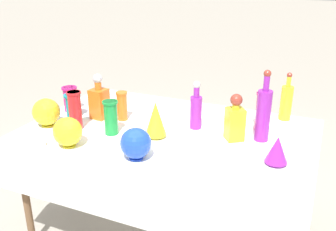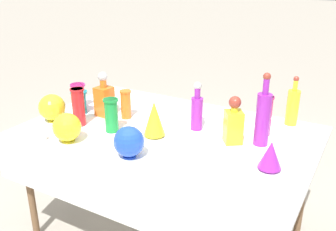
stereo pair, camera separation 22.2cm
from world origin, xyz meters
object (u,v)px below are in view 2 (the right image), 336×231
(tall_bottle_0, at_px, (263,117))
(cardboard_box_behind_left, at_px, (264,145))
(tall_bottle_2, at_px, (293,106))
(square_decanter_0, at_px, (104,98))
(round_bowl_0, at_px, (52,107))
(slender_vase_3, at_px, (78,95))
(tall_bottle_1, at_px, (197,110))
(fluted_vase_1, at_px, (271,155))
(round_bowl_2, at_px, (67,127))
(slender_vase_0, at_px, (79,101))
(fluted_vase_0, at_px, (154,118))
(slender_vase_1, at_px, (78,106))
(square_decanter_1, at_px, (234,123))
(slender_vase_5, at_px, (111,114))
(slender_vase_4, at_px, (265,115))
(round_bowl_1, at_px, (129,142))
(slender_vase_2, at_px, (126,103))

(tall_bottle_0, relative_size, cardboard_box_behind_left, 0.74)
(tall_bottle_2, xyz_separation_m, square_decanter_0, (-1.11, -0.46, -0.00))
(square_decanter_0, relative_size, cardboard_box_behind_left, 0.53)
(round_bowl_0, bearing_deg, tall_bottle_2, 27.67)
(square_decanter_0, distance_m, slender_vase_3, 0.26)
(tall_bottle_1, height_order, fluted_vase_1, tall_bottle_1)
(round_bowl_2, bearing_deg, slender_vase_0, 123.33)
(slender_vase_0, distance_m, fluted_vase_0, 0.63)
(slender_vase_0, bearing_deg, tall_bottle_0, 6.67)
(fluted_vase_1, bearing_deg, tall_bottle_2, 93.67)
(tall_bottle_0, xyz_separation_m, square_decanter_0, (-1.03, -0.08, -0.04))
(tall_bottle_2, distance_m, slender_vase_1, 1.32)
(square_decanter_1, height_order, slender_vase_5, square_decanter_1)
(tall_bottle_1, height_order, tall_bottle_2, tall_bottle_2)
(slender_vase_4, height_order, fluted_vase_0, slender_vase_4)
(slender_vase_1, relative_size, round_bowl_0, 1.35)
(slender_vase_4, relative_size, cardboard_box_behind_left, 0.42)
(slender_vase_0, bearing_deg, cardboard_box_behind_left, 56.83)
(round_bowl_1, bearing_deg, slender_vase_1, 159.39)
(slender_vase_4, distance_m, round_bowl_1, 0.81)
(tall_bottle_1, bearing_deg, round_bowl_1, -106.42)
(tall_bottle_1, relative_size, square_decanter_1, 1.09)
(slender_vase_3, height_order, slender_vase_5, slender_vase_5)
(round_bowl_2, bearing_deg, slender_vase_4, 34.73)
(round_bowl_0, relative_size, cardboard_box_behind_left, 0.32)
(tall_bottle_1, xyz_separation_m, round_bowl_1, (-0.15, -0.50, -0.04))
(square_decanter_0, bearing_deg, round_bowl_0, -132.88)
(slender_vase_1, xyz_separation_m, slender_vase_4, (1.04, 0.43, -0.00))
(slender_vase_4, distance_m, fluted_vase_0, 0.64)
(slender_vase_3, distance_m, round_bowl_2, 0.56)
(square_decanter_0, height_order, round_bowl_0, square_decanter_0)
(tall_bottle_2, bearing_deg, round_bowl_1, -126.18)
(slender_vase_4, bearing_deg, slender_vase_1, -157.51)
(slender_vase_3, relative_size, round_bowl_0, 0.95)
(slender_vase_5, bearing_deg, square_decanter_0, 137.47)
(tall_bottle_2, relative_size, slender_vase_2, 1.67)
(round_bowl_1, bearing_deg, slender_vase_4, 50.06)
(slender_vase_0, bearing_deg, slender_vase_5, -19.22)
(slender_vase_5, relative_size, round_bowl_1, 1.21)
(tall_bottle_1, distance_m, fluted_vase_1, 0.59)
(slender_vase_1, relative_size, slender_vase_2, 1.27)
(fluted_vase_1, bearing_deg, fluted_vase_0, 175.80)
(slender_vase_3, xyz_separation_m, slender_vase_5, (0.46, -0.22, 0.02))
(tall_bottle_1, distance_m, tall_bottle_2, 0.60)
(fluted_vase_1, relative_size, round_bowl_2, 0.89)
(tall_bottle_0, distance_m, square_decanter_0, 1.03)
(slender_vase_3, distance_m, round_bowl_1, 0.86)
(slender_vase_2, height_order, round_bowl_1, slender_vase_2)
(slender_vase_1, distance_m, round_bowl_0, 0.20)
(slender_vase_1, height_order, round_bowl_1, slender_vase_1)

